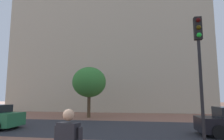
# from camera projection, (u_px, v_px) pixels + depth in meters

# --- Properties ---
(ground_plane) EXTENTS (120.00, 120.00, 0.00)m
(ground_plane) POSITION_uv_depth(u_px,v_px,m) (106.00, 125.00, 13.73)
(ground_plane) COLOR #93604C
(street_asphalt_strip) EXTENTS (120.00, 7.15, 0.00)m
(street_asphalt_strip) POSITION_uv_depth(u_px,v_px,m) (103.00, 128.00, 12.60)
(street_asphalt_strip) COLOR #2D2D33
(street_asphalt_strip) RESTS_ON ground_plane
(landmark_building) EXTENTS (27.37, 15.82, 39.33)m
(landmark_building) POSITION_uv_depth(u_px,v_px,m) (114.00, 43.00, 33.32)
(landmark_building) COLOR beige
(landmark_building) RESTS_ON ground_plane
(traffic_light_pole) EXTENTS (0.28, 0.34, 5.05)m
(traffic_light_pole) POSITION_uv_depth(u_px,v_px,m) (200.00, 56.00, 7.57)
(traffic_light_pole) COLOR black
(traffic_light_pole) RESTS_ON ground_plane
(tree_curb_far) EXTENTS (3.23, 3.23, 4.80)m
(tree_curb_far) POSITION_uv_depth(u_px,v_px,m) (89.00, 82.00, 19.13)
(tree_curb_far) COLOR #4C3823
(tree_curb_far) RESTS_ON ground_plane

